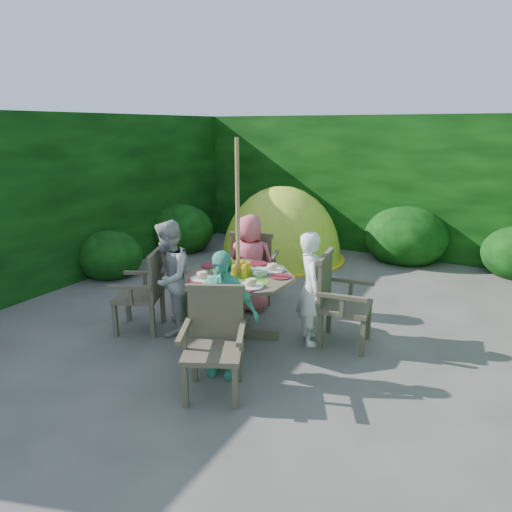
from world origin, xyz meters
The scene contains 13 objects.
ground centered at (0.00, 0.00, 0.00)m, with size 60.00×60.00×0.00m, color #4C4944.
hedge_enclosure centered at (0.00, 1.33, 1.25)m, with size 9.00×9.00×2.50m.
patio_table centered at (-0.39, -0.70, 0.62)m, with size 1.62×1.62×0.88m.
parasol_pole centered at (-0.39, -0.71, 1.10)m, with size 0.04×0.04×2.20m, color olive.
garden_chair_right centered at (0.63, -0.31, 0.51)m, with size 0.59×0.64×0.96m.
garden_chair_left centered at (-1.42, -1.08, 0.49)m, with size 0.68×0.71×0.93m.
garden_chair_back centered at (-0.77, 0.32, 0.51)m, with size 0.70×0.65×0.95m.
garden_chair_front centered at (-0.02, -1.74, 0.49)m, with size 0.70×0.67×0.91m.
child_right centered at (0.36, -0.43, 0.62)m, with size 0.45×0.30×1.24m, color white.
child_left centered at (-1.14, -0.98, 0.66)m, with size 0.64×0.50×1.31m, color #A9AAA4.
child_back centered at (-0.67, 0.04, 0.63)m, with size 0.61×0.40×1.25m, color #D25764.
child_front centered at (-0.11, -1.46, 0.61)m, with size 0.72×0.30×1.23m, color #55C6A6.
dome_tent centered at (-1.38, 2.39, 0.00)m, with size 2.66×2.66×2.60m.
Camera 1 is at (2.09, -4.77, 2.31)m, focal length 32.00 mm.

